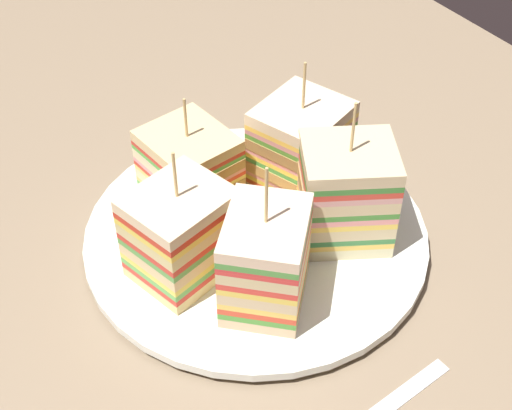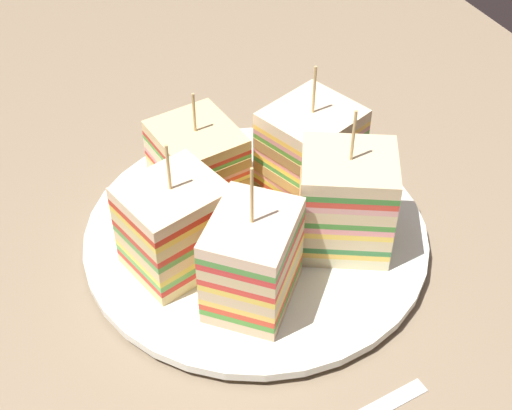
{
  "view_description": "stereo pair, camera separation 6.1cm",
  "coord_description": "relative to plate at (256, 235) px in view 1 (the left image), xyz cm",
  "views": [
    {
      "loc": [
        -37.99,
        24.53,
        46.22
      ],
      "look_at": [
        0.0,
        0.0,
        4.49
      ],
      "focal_mm": 51.67,
      "sensor_mm": 36.0,
      "label": 1
    },
    {
      "loc": [
        -40.96,
        19.15,
        46.22
      ],
      "look_at": [
        0.0,
        0.0,
        4.49
      ],
      "focal_mm": 51.67,
      "sensor_mm": 36.0,
      "label": 2
    }
  ],
  "objects": [
    {
      "name": "sandwich_wedge_3",
      "position": [
        3.06,
        -6.68,
        4.8
      ],
      "size": [
        8.95,
        9.39,
        12.92
      ],
      "rotation": [
        0.0,
        0.0,
        8.2
      ],
      "color": "beige",
      "rests_on": "plate"
    },
    {
      "name": "sandwich_wedge_4",
      "position": [
        6.92,
        2.45,
        3.96
      ],
      "size": [
        8.31,
        7.57,
        10.56
      ],
      "rotation": [
        0.0,
        0.0,
        9.55
      ],
      "color": "beige",
      "rests_on": "plate"
    },
    {
      "name": "sandwich_wedge_0",
      "position": [
        -0.56,
        7.33,
        4.61
      ],
      "size": [
        8.1,
        8.92,
        12.17
      ],
      "rotation": [
        0.0,
        0.0,
        4.97
      ],
      "color": "#E0C57F",
      "rests_on": "plate"
    },
    {
      "name": "sandwich_wedge_1",
      "position": [
        -6.54,
        3.36,
        4.67
      ],
      "size": [
        9.53,
        9.47,
        13.17
      ],
      "rotation": [
        0.0,
        0.0,
        5.52
      ],
      "color": "beige",
      "rests_on": "plate"
    },
    {
      "name": "chip_pile",
      "position": [
        1.19,
        -0.54,
        1.7
      ],
      "size": [
        7.38,
        6.72,
        2.44
      ],
      "color": "#E1DB7A",
      "rests_on": "plate"
    },
    {
      "name": "ground_plane",
      "position": [
        0.0,
        0.0,
        -1.8
      ],
      "size": [
        125.77,
        88.37,
        1.8
      ],
      "primitive_type": "cube",
      "color": "#87735A"
    },
    {
      "name": "plate",
      "position": [
        0.0,
        0.0,
        0.0
      ],
      "size": [
        29.59,
        29.59,
        1.49
      ],
      "color": "white",
      "rests_on": "ground_plane"
    },
    {
      "name": "sandwich_wedge_2",
      "position": [
        -4.17,
        -6.05,
        5.03
      ],
      "size": [
        9.38,
        9.76,
        13.46
      ],
      "rotation": [
        0.0,
        0.0,
        7.35
      ],
      "color": "beige",
      "rests_on": "plate"
    }
  ]
}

